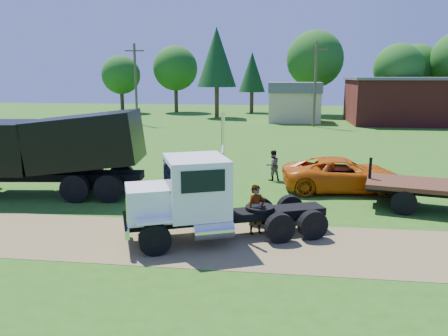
# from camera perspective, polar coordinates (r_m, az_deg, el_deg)

# --- Properties ---
(ground) EXTENTS (140.00, 140.00, 0.00)m
(ground) POSITION_cam_1_polar(r_m,az_deg,el_deg) (14.91, -2.46, -9.67)
(ground) COLOR #2A5A13
(ground) RESTS_ON ground
(dirt_track) EXTENTS (120.00, 4.20, 0.01)m
(dirt_track) POSITION_cam_1_polar(r_m,az_deg,el_deg) (14.91, -2.46, -9.65)
(dirt_track) COLOR olive
(dirt_track) RESTS_ON ground
(white_semi_tractor) EXTENTS (7.10, 4.60, 4.25)m
(white_semi_tractor) POSITION_cam_1_polar(r_m,az_deg,el_deg) (14.72, -3.30, -4.00)
(white_semi_tractor) COLOR black
(white_semi_tractor) RESTS_ON ground
(black_dump_truck) EXTENTS (9.32, 3.79, 3.97)m
(black_dump_truck) POSITION_cam_1_polar(r_m,az_deg,el_deg) (21.63, -21.68, 2.32)
(black_dump_truck) COLOR black
(black_dump_truck) RESTS_ON ground
(orange_pickup) EXTENTS (6.08, 3.32, 1.61)m
(orange_pickup) POSITION_cam_1_polar(r_m,az_deg,el_deg) (21.88, 15.31, -0.82)
(orange_pickup) COLOR #D15A09
(orange_pickup) RESTS_ON ground
(spectator_a) EXTENTS (0.78, 0.69, 1.78)m
(spectator_a) POSITION_cam_1_polar(r_m,az_deg,el_deg) (15.41, 4.24, -5.45)
(spectator_a) COLOR #999999
(spectator_a) RESTS_ON ground
(spectator_b) EXTENTS (0.99, 0.93, 1.63)m
(spectator_b) POSITION_cam_1_polar(r_m,az_deg,el_deg) (23.36, 6.37, 0.35)
(spectator_b) COLOR #999999
(spectator_b) RESTS_ON ground
(brick_building) EXTENTS (15.40, 10.40, 5.30)m
(brick_building) POSITION_cam_1_polar(r_m,az_deg,el_deg) (55.94, 23.82, 8.08)
(brick_building) COLOR maroon
(brick_building) RESTS_ON ground
(tan_shed) EXTENTS (6.20, 5.40, 4.70)m
(tan_shed) POSITION_cam_1_polar(r_m,az_deg,el_deg) (53.76, 9.18, 8.57)
(tan_shed) COLOR tan
(tan_shed) RESTS_ON ground
(utility_poles) EXTENTS (42.20, 0.28, 9.00)m
(utility_poles) POSITION_cam_1_polar(r_m,az_deg,el_deg) (48.78, 11.83, 10.83)
(utility_poles) COLOR #4A3F2A
(utility_poles) RESTS_ON ground
(tree_row) EXTENTS (54.05, 15.20, 11.65)m
(tree_row) POSITION_cam_1_polar(r_m,az_deg,el_deg) (63.92, 12.36, 13.07)
(tree_row) COLOR #362516
(tree_row) RESTS_ON ground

